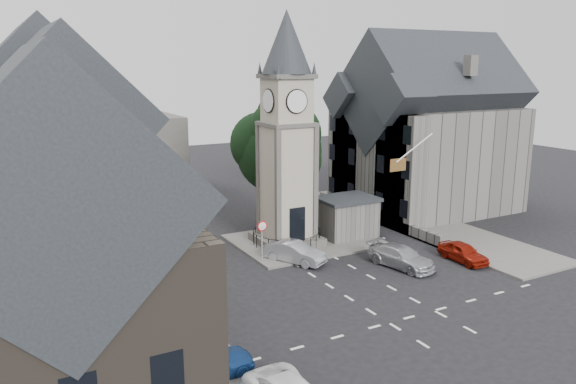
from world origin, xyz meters
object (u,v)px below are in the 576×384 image
stone_shelter (346,217)px  pedestrian (395,213)px  clock_tower (287,132)px  car_east_red (463,252)px  car_west_blue (203,364)px

stone_shelter → pedestrian: size_ratio=2.65×
clock_tower → car_east_red: 14.25m
stone_shelter → pedestrian: bearing=13.4°
car_west_blue → car_east_red: car_west_blue is taller
car_east_red → pedestrian: bearing=80.0°
car_west_blue → clock_tower: bearing=-42.8°
stone_shelter → pedestrian: 5.94m
clock_tower → car_east_red: (8.50, -8.64, -7.49)m
stone_shelter → car_east_red: stone_shelter is taller
clock_tower → pedestrian: bearing=4.8°
pedestrian → clock_tower: bearing=-7.3°
clock_tower → car_east_red: bearing=-45.5°
stone_shelter → car_west_blue: bearing=-140.4°
car_west_blue → stone_shelter: bearing=-53.7°
clock_tower → pedestrian: (10.54, 0.88, -7.31)m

